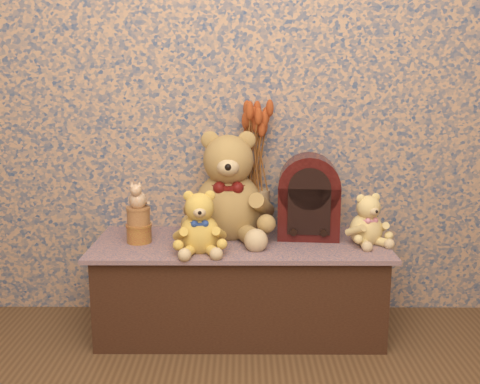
# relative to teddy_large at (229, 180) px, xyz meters

# --- Properties ---
(display_shelf) EXTENTS (1.31, 0.53, 0.43)m
(display_shelf) POSITION_rel_teddy_large_xyz_m (0.05, -0.09, -0.48)
(display_shelf) COLOR navy
(display_shelf) RESTS_ON ground
(teddy_large) EXTENTS (0.42, 0.50, 0.53)m
(teddy_large) POSITION_rel_teddy_large_xyz_m (0.00, 0.00, 0.00)
(teddy_large) COLOR #B08844
(teddy_large) RESTS_ON display_shelf
(teddy_medium) EXTENTS (0.25, 0.29, 0.28)m
(teddy_medium) POSITION_rel_teddy_large_xyz_m (-0.12, -0.23, -0.12)
(teddy_medium) COLOR gold
(teddy_medium) RESTS_ON display_shelf
(teddy_small) EXTENTS (0.26, 0.28, 0.24)m
(teddy_small) POSITION_rel_teddy_large_xyz_m (0.61, -0.12, -0.14)
(teddy_small) COLOR #DBB568
(teddy_small) RESTS_ON display_shelf
(cathedral_radio) EXTENTS (0.30, 0.22, 0.38)m
(cathedral_radio) POSITION_rel_teddy_large_xyz_m (0.37, -0.01, -0.07)
(cathedral_radio) COLOR #3B0C0A
(cathedral_radio) RESTS_ON display_shelf
(ceramic_vase) EXTENTS (0.13, 0.13, 0.21)m
(ceramic_vase) POSITION_rel_teddy_large_xyz_m (0.13, 0.05, -0.16)
(ceramic_vase) COLOR tan
(ceramic_vase) RESTS_ON display_shelf
(dried_stalks) EXTENTS (0.22, 0.22, 0.40)m
(dried_stalks) POSITION_rel_teddy_large_xyz_m (0.13, 0.05, 0.15)
(dried_stalks) COLOR #AD431B
(dried_stalks) RESTS_ON ceramic_vase
(biscuit_tin_lower) EXTENTS (0.14, 0.14, 0.08)m
(biscuit_tin_lower) POSITION_rel_teddy_large_xyz_m (-0.40, -0.10, -0.22)
(biscuit_tin_lower) COLOR gold
(biscuit_tin_lower) RESTS_ON display_shelf
(biscuit_tin_upper) EXTENTS (0.10, 0.10, 0.08)m
(biscuit_tin_upper) POSITION_rel_teddy_large_xyz_m (-0.40, -0.10, -0.14)
(biscuit_tin_upper) COLOR tan
(biscuit_tin_upper) RESTS_ON biscuit_tin_lower
(cat_figurine) EXTENTS (0.10, 0.11, 0.13)m
(cat_figurine) POSITION_rel_teddy_large_xyz_m (-0.40, -0.10, -0.04)
(cat_figurine) COLOR silver
(cat_figurine) RESTS_ON biscuit_tin_upper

